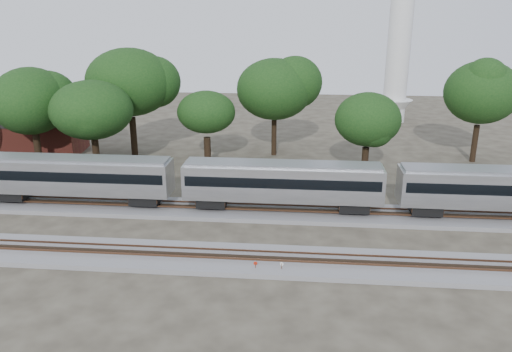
{
  "coord_description": "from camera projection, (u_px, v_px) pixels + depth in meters",
  "views": [
    {
      "loc": [
        9.39,
        -38.57,
        18.59
      ],
      "look_at": [
        5.34,
        5.0,
        4.13
      ],
      "focal_mm": 35.0,
      "sensor_mm": 36.0,
      "label": 1
    }
  ],
  "objects": [
    {
      "name": "tree_2",
      "position": [
        92.0,
        110.0,
        58.3
      ],
      "size": [
        7.77,
        7.77,
        10.96
      ],
      "color": "black",
      "rests_on": "ground"
    },
    {
      "name": "switch_stand_red",
      "position": [
        255.0,
        266.0,
        37.16
      ],
      "size": [
        0.29,
        0.09,
        0.91
      ],
      "rotation": [
        0.0,
        0.0,
        0.21
      ],
      "color": "#512D19",
      "rests_on": "ground"
    },
    {
      "name": "train",
      "position": [
        505.0,
        187.0,
        45.27
      ],
      "size": [
        137.29,
        3.35,
        4.94
      ],
      "color": "silver",
      "rests_on": "ground"
    },
    {
      "name": "tree_1",
      "position": [
        31.0,
        101.0,
        59.81
      ],
      "size": [
        8.52,
        8.52,
        12.02
      ],
      "color": "black",
      "rests_on": "ground"
    },
    {
      "name": "tree_7",
      "position": [
        482.0,
        93.0,
        62.18
      ],
      "size": [
        9.13,
        9.13,
        12.87
      ],
      "color": "black",
      "rests_on": "ground"
    },
    {
      "name": "tree_6",
      "position": [
        368.0,
        120.0,
        56.1
      ],
      "size": [
        7.16,
        7.16,
        10.09
      ],
      "color": "black",
      "rests_on": "ground"
    },
    {
      "name": "tree_4",
      "position": [
        206.0,
        112.0,
        60.99
      ],
      "size": [
        6.99,
        6.99,
        9.86
      ],
      "color": "black",
      "rests_on": "ground"
    },
    {
      "name": "track_far",
      "position": [
        203.0,
        209.0,
        48.73
      ],
      "size": [
        160.0,
        5.0,
        0.73
      ],
      "color": "slate",
      "rests_on": "ground"
    },
    {
      "name": "switch_stand_white",
      "position": [
        282.0,
        266.0,
        37.02
      ],
      "size": [
        0.29,
        0.13,
        0.94
      ],
      "rotation": [
        0.0,
        0.0,
        -0.35
      ],
      "color": "#512D19",
      "rests_on": "ground"
    },
    {
      "name": "switch_lever",
      "position": [
        264.0,
        270.0,
        37.44
      ],
      "size": [
        0.58,
        0.47,
        0.3
      ],
      "primitive_type": "cube",
      "rotation": [
        0.0,
        0.0,
        -0.39
      ],
      "color": "#512D19",
      "rests_on": "ground"
    },
    {
      "name": "tree_5",
      "position": [
        275.0,
        89.0,
        65.26
      ],
      "size": [
        9.06,
        9.06,
        12.78
      ],
      "color": "black",
      "rests_on": "ground"
    },
    {
      "name": "tree_3",
      "position": [
        129.0,
        82.0,
        64.2
      ],
      "size": [
        10.08,
        10.08,
        14.21
      ],
      "color": "black",
      "rests_on": "ground"
    },
    {
      "name": "track_near",
      "position": [
        178.0,
        257.0,
        39.27
      ],
      "size": [
        160.0,
        5.0,
        0.73
      ],
      "color": "slate",
      "rests_on": "ground"
    },
    {
      "name": "ground",
      "position": [
        189.0,
        237.0,
        43.12
      ],
      "size": [
        160.0,
        160.0,
        0.0
      ],
      "primitive_type": "plane",
      "color": "#383328",
      "rests_on": "ground"
    },
    {
      "name": "brick_building",
      "position": [
        40.0,
        134.0,
        67.95
      ],
      "size": [
        12.06,
        9.23,
        5.36
      ],
      "rotation": [
        0.0,
        0.0,
        0.13
      ],
      "color": "maroon",
      "rests_on": "ground"
    }
  ]
}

